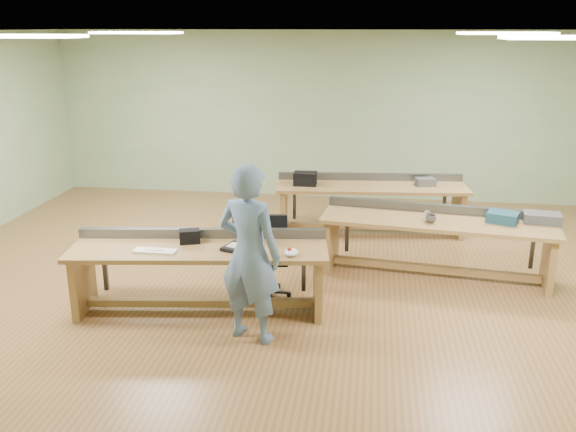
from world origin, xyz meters
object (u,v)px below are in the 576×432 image
object	(u,v)px
person	(250,254)
parts_bin_grey	(542,218)
task_chair	(269,267)
drinks_can	(427,216)
workbench_back	(371,197)
parts_bin_teal	(503,217)
workbench_mid	(437,234)
workbench_front	(200,263)
laptop_base	(240,248)
mug	(431,219)
camera_bag	(190,236)

from	to	relation	value
person	parts_bin_grey	bearing A→B (deg)	-129.92
task_chair	drinks_can	xyz separation A→B (m)	(1.85, 0.79, 0.47)
workbench_back	drinks_can	distance (m)	1.86
parts_bin_teal	workbench_mid	bearing A→B (deg)	179.50
parts_bin_grey	drinks_can	size ratio (longest dim) A/B	3.52
workbench_front	drinks_can	size ratio (longest dim) A/B	23.16
workbench_back	parts_bin_grey	world-z (taller)	parts_bin_grey
task_chair	parts_bin_teal	xyz separation A→B (m)	(2.77, 0.87, 0.47)
workbench_front	drinks_can	xyz separation A→B (m)	(2.54, 1.30, 0.26)
workbench_back	parts_bin_grey	xyz separation A→B (m)	(2.09, -1.57, 0.25)
task_chair	parts_bin_teal	bearing A→B (deg)	9.52
drinks_can	workbench_mid	bearing A→B (deg)	29.87
laptop_base	task_chair	world-z (taller)	task_chair
laptop_base	drinks_can	distance (m)	2.46
workbench_front	laptop_base	size ratio (longest dim) A/B	8.41
workbench_back	mug	bearing A→B (deg)	-72.66
workbench_mid	drinks_can	xyz separation A→B (m)	(-0.14, -0.08, 0.26)
person	drinks_can	xyz separation A→B (m)	(1.86, 1.86, -0.10)
workbench_mid	parts_bin_teal	distance (m)	0.82
workbench_mid	person	xyz separation A→B (m)	(-2.00, -1.94, 0.36)
parts_bin_teal	mug	distance (m)	0.89
camera_bag	task_chair	size ratio (longest dim) A/B	0.24
person	task_chair	world-z (taller)	person
mug	parts_bin_teal	bearing A→B (deg)	9.13
laptop_base	task_chair	bearing A→B (deg)	86.47
workbench_front	camera_bag	world-z (taller)	camera_bag
workbench_front	parts_bin_teal	xyz separation A→B (m)	(3.46, 1.37, 0.26)
camera_bag	parts_bin_grey	bearing A→B (deg)	-0.86
person	parts_bin_teal	size ratio (longest dim) A/B	5.09
parts_bin_grey	drinks_can	bearing A→B (deg)	-174.74
person	workbench_mid	bearing A→B (deg)	-117.21
laptop_base	workbench_front	bearing A→B (deg)	-163.87
drinks_can	mug	bearing A→B (deg)	-57.14
laptop_base	task_chair	xyz separation A→B (m)	(0.23, 0.53, -0.42)
parts_bin_teal	drinks_can	xyz separation A→B (m)	(-0.92, -0.07, -0.00)
laptop_base	parts_bin_teal	size ratio (longest dim) A/B	0.95
workbench_back	task_chair	world-z (taller)	task_chair
camera_bag	task_chair	world-z (taller)	task_chair
parts_bin_teal	mug	bearing A→B (deg)	-170.87
workbench_mid	task_chair	world-z (taller)	task_chair
workbench_back	parts_bin_teal	xyz separation A→B (m)	(1.62, -1.63, 0.26)
mug	laptop_base	bearing A→B (deg)	-149.23
laptop_base	camera_bag	world-z (taller)	camera_bag
parts_bin_grey	mug	distance (m)	1.37
workbench_mid	task_chair	size ratio (longest dim) A/B	3.14
laptop_base	mug	xyz separation A→B (m)	(2.12, 1.26, 0.03)
workbench_mid	parts_bin_teal	bearing A→B (deg)	6.73
camera_bag	task_chair	xyz separation A→B (m)	(0.83, 0.39, -0.48)
parts_bin_teal	parts_bin_grey	bearing A→B (deg)	6.46
workbench_front	mug	xyz separation A→B (m)	(2.58, 1.23, 0.24)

